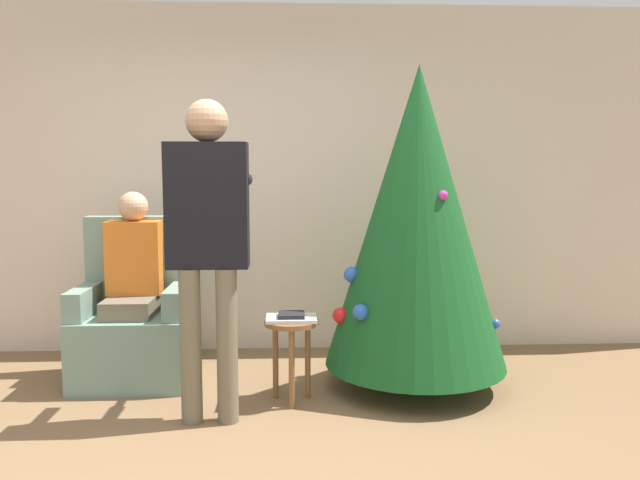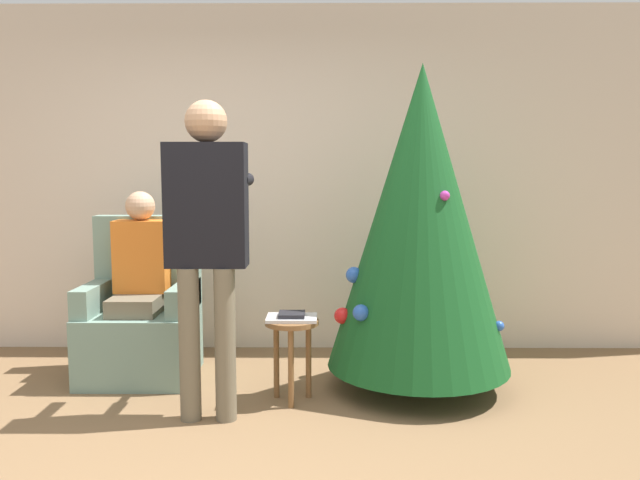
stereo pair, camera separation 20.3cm
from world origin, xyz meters
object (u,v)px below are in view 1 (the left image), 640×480
Objects in this scene: person_standing at (208,227)px; person_seated at (132,277)px; christmas_tree at (417,218)px; side_stool at (292,337)px; armchair at (135,325)px.

person_seated is at bearing 131.22° from person_standing.
christmas_tree is 4.06× the size of side_stool.
christmas_tree is at bearing 16.01° from side_stool.
person_standing is at bearing -48.78° from person_seated.
side_stool is (-0.81, -0.23, -0.72)m from christmas_tree.
person_seated is 1.00m from person_standing.
christmas_tree reaches higher than person_standing.
christmas_tree is 1.63× the size of person_seated.
christmas_tree is 1.94m from person_seated.
person_standing is (0.60, -0.69, 0.40)m from person_seated.
side_stool is at bearing -22.69° from person_seated.
armchair reaches higher than side_stool.
person_standing is at bearing -152.52° from side_stool.
person_standing reaches higher than side_stool.
christmas_tree is at bearing 20.39° from person_standing.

